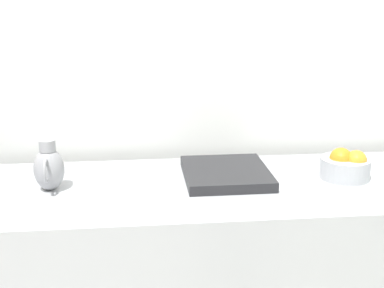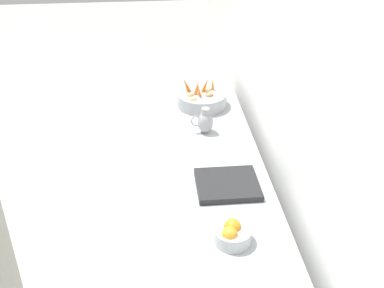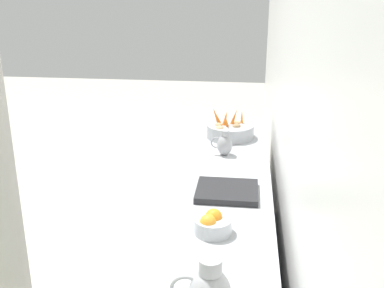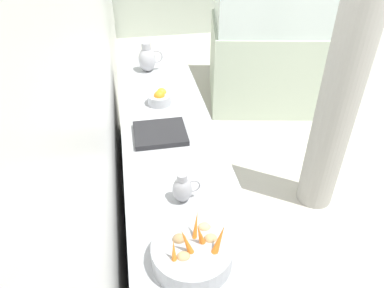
% 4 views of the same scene
% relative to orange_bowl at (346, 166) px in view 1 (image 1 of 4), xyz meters
% --- Properties ---
extents(tile_wall_left, '(0.10, 8.00, 3.00)m').
position_rel_orange_bowl_xyz_m(tile_wall_left, '(-0.41, -0.01, 0.55)').
color(tile_wall_left, white).
rests_on(tile_wall_left, ground_plane).
extents(orange_bowl, '(0.18, 0.18, 0.11)m').
position_rel_orange_bowl_xyz_m(orange_bowl, '(0.00, 0.00, 0.00)').
color(orange_bowl, '#ADAFB5').
rests_on(orange_bowl, prep_counter).
extents(metal_pitcher_short, '(0.15, 0.10, 0.17)m').
position_rel_orange_bowl_xyz_m(metal_pitcher_short, '(0.00, -1.04, 0.03)').
color(metal_pitcher_short, '#939399').
rests_on(metal_pitcher_short, prep_counter).
extents(counter_sink_basin, '(0.34, 0.30, 0.04)m').
position_rel_orange_bowl_xyz_m(counter_sink_basin, '(-0.05, -0.43, -0.03)').
color(counter_sink_basin, '#232326').
rests_on(counter_sink_basin, prep_counter).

